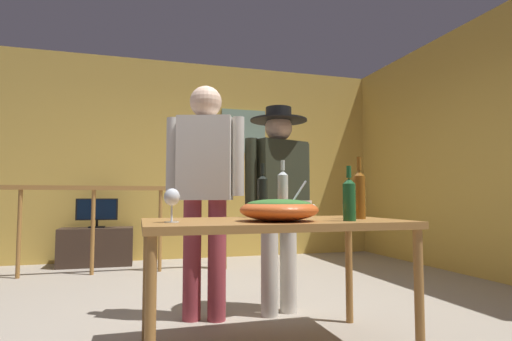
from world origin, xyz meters
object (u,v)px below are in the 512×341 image
Objects in this scene: wine_glass at (172,198)px; wine_bottle_green at (349,198)px; wine_bottle_clear at (283,193)px; mug_white at (306,209)px; salad_bowl at (279,209)px; tv_console at (96,247)px; framed_picture at (244,131)px; flat_screen_tv at (97,210)px; serving_table at (273,232)px; wine_bottle_amber at (359,194)px; person_standing_left at (205,179)px; wine_bottle_dark at (263,195)px; person_standing_right at (279,190)px; stair_railing at (140,214)px.

wine_bottle_green reaches higher than wine_glass.
wine_bottle_clear is 2.96× the size of mug_white.
salad_bowl is at bearing -4.42° from wine_glass.
wine_bottle_green is (1.62, -3.65, 0.62)m from tv_console.
wine_bottle_green is (-0.41, -3.94, -1.02)m from framed_picture.
flat_screen_tv is 0.35× the size of serving_table.
person_standing_left is at bearing 137.38° from wine_bottle_amber.
serving_table is at bearing -95.78° from wine_bottle_dark.
wine_glass is 1.18m from person_standing_right.
mug_white is (0.30, -0.01, -0.09)m from wine_bottle_dark.
serving_table is 0.83m from person_standing_left.
mug_white is at bearing -66.96° from stair_railing.
mug_white is at bearing 77.24° from person_standing_right.
wine_bottle_amber is at bearing -93.65° from framed_picture.
wine_bottle_green reaches higher than flat_screen_tv.
stair_railing is 0.82m from flat_screen_tv.
wine_glass is at bearing -109.59° from framed_picture.
flat_screen_tv is at bearing 112.71° from wine_bottle_clear.
tv_console is 3.67m from serving_table.
framed_picture is 1.89× the size of wine_bottle_clear.
salad_bowl is 0.91m from person_standing_left.
stair_railing is 6.08× the size of flat_screen_tv.
person_standing_left is at bearing -19.14° from person_standing_right.
stair_railing is 2.69m from mug_white.
serving_table is at bearing -129.99° from wine_bottle_clear.
wine_glass is 0.49× the size of wine_bottle_clear.
stair_railing is 8.23× the size of wine_bottle_amber.
stair_railing is at bearing 104.63° from serving_table.
framed_picture is 3.87× the size of wine_glass.
salad_bowl is (0.71, -2.91, 0.13)m from stair_railing.
wine_bottle_dark reaches higher than wine_glass.
tv_console is 3.62m from wine_bottle_clear.
framed_picture is at bearing 8.12° from tv_console.
wine_bottle_dark reaches higher than flat_screen_tv.
wine_bottle_dark is (-0.74, -3.41, -1.00)m from framed_picture.
mug_white is at bearing -62.86° from flat_screen_tv.
person_standing_right is (0.30, 0.85, 0.12)m from salad_bowl.
stair_railing is 7.22× the size of salad_bowl.
serving_table is 0.47m from wine_bottle_green.
salad_bowl is 1.42× the size of wine_bottle_green.
wine_glass is 0.87m from person_standing_left.
mug_white is at bearing 41.85° from serving_table.
stair_railing reaches higher than mug_white.
salad_bowl reaches higher than wine_glass.
flat_screen_tv is 1.19× the size of salad_bowl.
flat_screen_tv reaches higher than serving_table.
salad_bowl is 0.56m from wine_bottle_amber.
wine_bottle_clear reaches higher than wine_glass.
stair_railing is 3.09m from wine_bottle_amber.
wine_glass is at bearing -177.36° from wine_bottle_amber.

